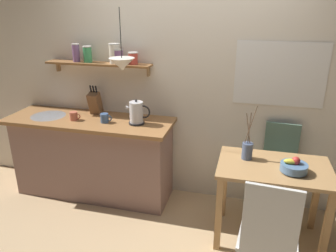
{
  "coord_description": "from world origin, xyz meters",
  "views": [
    {
      "loc": [
        0.67,
        -2.72,
        2.11
      ],
      "look_at": [
        -0.1,
        0.25,
        0.95
      ],
      "focal_mm": 34.97,
      "sensor_mm": 36.0,
      "label": 1
    }
  ],
  "objects_px": {
    "dining_chair_near": "(269,234)",
    "pendant_lamp": "(122,64)",
    "dining_chair_far": "(278,168)",
    "twig_vase": "(247,150)",
    "electric_kettle": "(137,113)",
    "dining_table": "(273,180)",
    "fruit_bowl": "(294,166)",
    "coffee_mug_spare": "(105,118)",
    "knife_block": "(95,103)",
    "coffee_mug_by_sink": "(74,116)"
  },
  "relations": [
    {
      "from": "coffee_mug_by_sink",
      "to": "fruit_bowl",
      "type": "bearing_deg",
      "value": -8.05
    },
    {
      "from": "fruit_bowl",
      "to": "dining_chair_near",
      "type": "bearing_deg",
      "value": -108.24
    },
    {
      "from": "dining_chair_far",
      "to": "fruit_bowl",
      "type": "bearing_deg",
      "value": -82.58
    },
    {
      "from": "fruit_bowl",
      "to": "pendant_lamp",
      "type": "height_order",
      "value": "pendant_lamp"
    },
    {
      "from": "knife_block",
      "to": "coffee_mug_by_sink",
      "type": "distance_m",
      "value": 0.29
    },
    {
      "from": "dining_table",
      "to": "dining_chair_near",
      "type": "distance_m",
      "value": 0.66
    },
    {
      "from": "dining_chair_far",
      "to": "electric_kettle",
      "type": "height_order",
      "value": "electric_kettle"
    },
    {
      "from": "fruit_bowl",
      "to": "pendant_lamp",
      "type": "distance_m",
      "value": 1.82
    },
    {
      "from": "dining_table",
      "to": "electric_kettle",
      "type": "relative_size",
      "value": 3.75
    },
    {
      "from": "electric_kettle",
      "to": "coffee_mug_by_sink",
      "type": "relative_size",
      "value": 2.11
    },
    {
      "from": "twig_vase",
      "to": "pendant_lamp",
      "type": "bearing_deg",
      "value": 172.84
    },
    {
      "from": "dining_chair_near",
      "to": "knife_block",
      "type": "height_order",
      "value": "knife_block"
    },
    {
      "from": "pendant_lamp",
      "to": "fruit_bowl",
      "type": "bearing_deg",
      "value": -11.06
    },
    {
      "from": "knife_block",
      "to": "coffee_mug_spare",
      "type": "relative_size",
      "value": 2.63
    },
    {
      "from": "electric_kettle",
      "to": "dining_chair_near",
      "type": "bearing_deg",
      "value": -35.49
    },
    {
      "from": "fruit_bowl",
      "to": "electric_kettle",
      "type": "xyz_separation_m",
      "value": [
        -1.52,
        0.37,
        0.23
      ]
    },
    {
      "from": "dining_table",
      "to": "knife_block",
      "type": "relative_size",
      "value": 2.94
    },
    {
      "from": "electric_kettle",
      "to": "dining_table",
      "type": "bearing_deg",
      "value": -12.09
    },
    {
      "from": "knife_block",
      "to": "pendant_lamp",
      "type": "bearing_deg",
      "value": -27.95
    },
    {
      "from": "fruit_bowl",
      "to": "knife_block",
      "type": "bearing_deg",
      "value": 165.05
    },
    {
      "from": "dining_table",
      "to": "twig_vase",
      "type": "height_order",
      "value": "twig_vase"
    },
    {
      "from": "dining_chair_near",
      "to": "dining_chair_far",
      "type": "height_order",
      "value": "dining_chair_near"
    },
    {
      "from": "pendant_lamp",
      "to": "twig_vase",
      "type": "bearing_deg",
      "value": -7.16
    },
    {
      "from": "dining_chair_far",
      "to": "fruit_bowl",
      "type": "distance_m",
      "value": 0.59
    },
    {
      "from": "dining_chair_far",
      "to": "fruit_bowl",
      "type": "xyz_separation_m",
      "value": [
        0.07,
        -0.51,
        0.29
      ]
    },
    {
      "from": "dining_table",
      "to": "dining_chair_near",
      "type": "relative_size",
      "value": 0.98
    },
    {
      "from": "dining_table",
      "to": "electric_kettle",
      "type": "bearing_deg",
      "value": 167.91
    },
    {
      "from": "dining_chair_far",
      "to": "knife_block",
      "type": "bearing_deg",
      "value": 178.68
    },
    {
      "from": "knife_block",
      "to": "coffee_mug_by_sink",
      "type": "xyz_separation_m",
      "value": [
        -0.13,
        -0.24,
        -0.09
      ]
    },
    {
      "from": "dining_chair_near",
      "to": "pendant_lamp",
      "type": "height_order",
      "value": "pendant_lamp"
    },
    {
      "from": "dining_table",
      "to": "knife_block",
      "type": "bearing_deg",
      "value": 166.09
    },
    {
      "from": "twig_vase",
      "to": "electric_kettle",
      "type": "bearing_deg",
      "value": 169.59
    },
    {
      "from": "twig_vase",
      "to": "dining_chair_far",
      "type": "bearing_deg",
      "value": 46.92
    },
    {
      "from": "dining_chair_far",
      "to": "twig_vase",
      "type": "bearing_deg",
      "value": -133.08
    },
    {
      "from": "dining_chair_near",
      "to": "twig_vase",
      "type": "distance_m",
      "value": 0.83
    },
    {
      "from": "pendant_lamp",
      "to": "dining_table",
      "type": "bearing_deg",
      "value": -9.27
    },
    {
      "from": "dining_chair_near",
      "to": "coffee_mug_by_sink",
      "type": "relative_size",
      "value": 8.11
    },
    {
      "from": "fruit_bowl",
      "to": "knife_block",
      "type": "xyz_separation_m",
      "value": [
        -2.08,
        0.56,
        0.24
      ]
    },
    {
      "from": "dining_chair_near",
      "to": "electric_kettle",
      "type": "distance_m",
      "value": 1.71
    },
    {
      "from": "dining_chair_near",
      "to": "coffee_mug_spare",
      "type": "distance_m",
      "value": 1.95
    },
    {
      "from": "dining_chair_near",
      "to": "fruit_bowl",
      "type": "xyz_separation_m",
      "value": [
        0.19,
        0.58,
        0.28
      ]
    },
    {
      "from": "pendant_lamp",
      "to": "coffee_mug_spare",
      "type": "bearing_deg",
      "value": 178.2
    },
    {
      "from": "twig_vase",
      "to": "pendant_lamp",
      "type": "relative_size",
      "value": 0.89
    },
    {
      "from": "twig_vase",
      "to": "dining_chair_near",
      "type": "bearing_deg",
      "value": -74.95
    },
    {
      "from": "dining_chair_near",
      "to": "electric_kettle",
      "type": "relative_size",
      "value": 3.83
    },
    {
      "from": "dining_table",
      "to": "pendant_lamp",
      "type": "height_order",
      "value": "pendant_lamp"
    },
    {
      "from": "dining_chair_near",
      "to": "pendant_lamp",
      "type": "bearing_deg",
      "value": 148.16
    },
    {
      "from": "dining_table",
      "to": "fruit_bowl",
      "type": "relative_size",
      "value": 4.35
    },
    {
      "from": "dining_chair_near",
      "to": "pendant_lamp",
      "type": "xyz_separation_m",
      "value": [
        -1.45,
        0.9,
        1.02
      ]
    },
    {
      "from": "twig_vase",
      "to": "coffee_mug_spare",
      "type": "distance_m",
      "value": 1.49
    }
  ]
}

